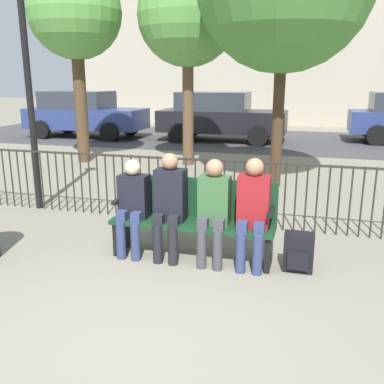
{
  "coord_description": "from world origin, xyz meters",
  "views": [
    {
      "loc": [
        1.24,
        -2.77,
        2.02
      ],
      "look_at": [
        0.0,
        1.69,
        0.8
      ],
      "focal_mm": 40.0,
      "sensor_mm": 36.0,
      "label": 1
    }
  ],
  "objects_px": {
    "lamp_post": "(24,39)",
    "seated_person_0": "(133,203)",
    "park_bench": "(194,216)",
    "seated_person_3": "(253,208)",
    "seated_person_2": "(213,207)",
    "parked_car_1": "(220,116)",
    "seated_person_1": "(170,202)",
    "tree_0": "(75,13)",
    "tree_1": "(188,16)",
    "parked_car_2": "(84,113)",
    "backpack": "(299,253)"
  },
  "relations": [
    {
      "from": "seated_person_1",
      "to": "lamp_post",
      "type": "relative_size",
      "value": 0.31
    },
    {
      "from": "backpack",
      "to": "seated_person_2",
      "type": "bearing_deg",
      "value": -178.34
    },
    {
      "from": "park_bench",
      "to": "seated_person_0",
      "type": "xyz_separation_m",
      "value": [
        -0.7,
        -0.13,
        0.14
      ]
    },
    {
      "from": "park_bench",
      "to": "seated_person_3",
      "type": "height_order",
      "value": "seated_person_3"
    },
    {
      "from": "seated_person_3",
      "to": "parked_car_1",
      "type": "bearing_deg",
      "value": 103.88
    },
    {
      "from": "park_bench",
      "to": "parked_car_1",
      "type": "relative_size",
      "value": 0.45
    },
    {
      "from": "backpack",
      "to": "lamp_post",
      "type": "height_order",
      "value": "lamp_post"
    },
    {
      "from": "park_bench",
      "to": "parked_car_2",
      "type": "relative_size",
      "value": 0.45
    },
    {
      "from": "seated_person_2",
      "to": "seated_person_0",
      "type": "bearing_deg",
      "value": -179.81
    },
    {
      "from": "seated_person_0",
      "to": "seated_person_3",
      "type": "xyz_separation_m",
      "value": [
        1.39,
        0.01,
        0.05
      ]
    },
    {
      "from": "seated_person_3",
      "to": "tree_0",
      "type": "height_order",
      "value": "tree_0"
    },
    {
      "from": "seated_person_0",
      "to": "lamp_post",
      "type": "bearing_deg",
      "value": 148.79
    },
    {
      "from": "park_bench",
      "to": "parked_car_1",
      "type": "height_order",
      "value": "parked_car_1"
    },
    {
      "from": "park_bench",
      "to": "seated_person_2",
      "type": "xyz_separation_m",
      "value": [
        0.26,
        -0.13,
        0.16
      ]
    },
    {
      "from": "tree_0",
      "to": "tree_1",
      "type": "height_order",
      "value": "tree_0"
    },
    {
      "from": "backpack",
      "to": "seated_person_0",
      "type": "bearing_deg",
      "value": -179.08
    },
    {
      "from": "backpack",
      "to": "parked_car_2",
      "type": "height_order",
      "value": "parked_car_2"
    },
    {
      "from": "seated_person_2",
      "to": "parked_car_1",
      "type": "distance_m",
      "value": 10.0
    },
    {
      "from": "seated_person_0",
      "to": "backpack",
      "type": "xyz_separation_m",
      "value": [
        1.9,
        0.03,
        -0.42
      ]
    },
    {
      "from": "tree_1",
      "to": "tree_0",
      "type": "bearing_deg",
      "value": -173.21
    },
    {
      "from": "tree_0",
      "to": "tree_1",
      "type": "relative_size",
      "value": 1.02
    },
    {
      "from": "seated_person_1",
      "to": "seated_person_0",
      "type": "bearing_deg",
      "value": -179.28
    },
    {
      "from": "park_bench",
      "to": "tree_1",
      "type": "xyz_separation_m",
      "value": [
        -1.61,
        5.38,
        2.91
      ]
    },
    {
      "from": "seated_person_0",
      "to": "seated_person_1",
      "type": "relative_size",
      "value": 0.92
    },
    {
      "from": "lamp_post",
      "to": "seated_person_0",
      "type": "bearing_deg",
      "value": -31.21
    },
    {
      "from": "tree_1",
      "to": "parked_car_1",
      "type": "xyz_separation_m",
      "value": [
        -0.12,
        4.29,
        -2.56
      ]
    },
    {
      "from": "tree_1",
      "to": "parked_car_1",
      "type": "relative_size",
      "value": 1.09
    },
    {
      "from": "park_bench",
      "to": "seated_person_3",
      "type": "xyz_separation_m",
      "value": [
        0.69,
        -0.13,
        0.18
      ]
    },
    {
      "from": "lamp_post",
      "to": "parked_car_2",
      "type": "xyz_separation_m",
      "value": [
        -3.69,
        8.13,
        -1.76
      ]
    },
    {
      "from": "seated_person_1",
      "to": "tree_1",
      "type": "distance_m",
      "value": 6.29
    },
    {
      "from": "backpack",
      "to": "seated_person_1",
      "type": "bearing_deg",
      "value": -179.02
    },
    {
      "from": "seated_person_2",
      "to": "seated_person_3",
      "type": "distance_m",
      "value": 0.43
    },
    {
      "from": "tree_0",
      "to": "parked_car_1",
      "type": "relative_size",
      "value": 1.11
    },
    {
      "from": "park_bench",
      "to": "tree_0",
      "type": "distance_m",
      "value": 7.28
    },
    {
      "from": "park_bench",
      "to": "seated_person_2",
      "type": "distance_m",
      "value": 0.33
    },
    {
      "from": "park_bench",
      "to": "seated_person_1",
      "type": "relative_size",
      "value": 1.53
    },
    {
      "from": "tree_0",
      "to": "tree_1",
      "type": "bearing_deg",
      "value": 6.79
    },
    {
      "from": "tree_1",
      "to": "lamp_post",
      "type": "bearing_deg",
      "value": -107.54
    },
    {
      "from": "seated_person_1",
      "to": "parked_car_1",
      "type": "distance_m",
      "value": 9.91
    },
    {
      "from": "seated_person_1",
      "to": "parked_car_1",
      "type": "relative_size",
      "value": 0.29
    },
    {
      "from": "seated_person_1",
      "to": "tree_0",
      "type": "bearing_deg",
      "value": 127.74
    },
    {
      "from": "seated_person_0",
      "to": "lamp_post",
      "type": "height_order",
      "value": "lamp_post"
    },
    {
      "from": "seated_person_1",
      "to": "backpack",
      "type": "height_order",
      "value": "seated_person_1"
    },
    {
      "from": "backpack",
      "to": "tree_0",
      "type": "height_order",
      "value": "tree_0"
    },
    {
      "from": "lamp_post",
      "to": "parked_car_2",
      "type": "relative_size",
      "value": 0.95
    },
    {
      "from": "tree_1",
      "to": "seated_person_1",
      "type": "bearing_deg",
      "value": -76.13
    },
    {
      "from": "tree_1",
      "to": "parked_car_1",
      "type": "distance_m",
      "value": 5.0
    },
    {
      "from": "seated_person_2",
      "to": "parked_car_1",
      "type": "relative_size",
      "value": 0.28
    },
    {
      "from": "seated_person_3",
      "to": "parked_car_2",
      "type": "height_order",
      "value": "parked_car_2"
    },
    {
      "from": "tree_0",
      "to": "parked_car_2",
      "type": "distance_m",
      "value": 5.56
    }
  ]
}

